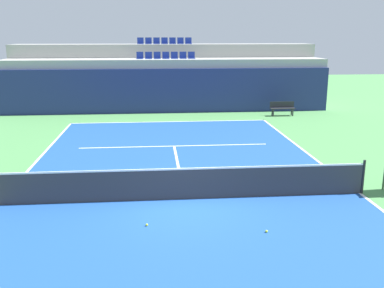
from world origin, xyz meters
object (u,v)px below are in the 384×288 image
(tennis_net, at_px, (185,183))
(tennis_ball_0, at_px, (267,231))
(tennis_ball_1, at_px, (147,225))
(player_bench, at_px, (282,107))

(tennis_net, height_order, tennis_ball_0, tennis_net)
(tennis_net, xyz_separation_m, tennis_ball_0, (1.86, -2.44, -0.47))
(tennis_ball_1, bearing_deg, tennis_net, 58.21)
(player_bench, relative_size, tennis_ball_0, 22.73)
(player_bench, height_order, tennis_ball_1, player_bench)
(tennis_ball_0, distance_m, tennis_ball_1, 3.04)
(player_bench, height_order, tennis_ball_0, player_bench)
(tennis_ball_0, bearing_deg, tennis_ball_1, 167.73)
(tennis_ball_1, bearing_deg, player_bench, 62.02)
(tennis_ball_1, bearing_deg, tennis_ball_0, -12.27)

